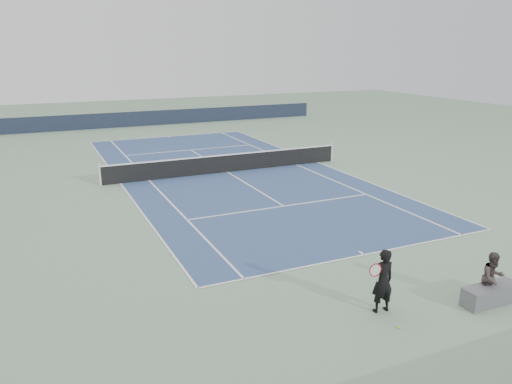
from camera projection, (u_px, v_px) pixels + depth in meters
name	position (u px, v px, depth m)	size (l,w,h in m)	color
ground	(227.00, 172.00, 26.04)	(80.00, 80.00, 0.00)	gray
court_surface	(227.00, 172.00, 26.04)	(10.97, 23.77, 0.01)	#324B77
tennis_net	(227.00, 163.00, 25.90)	(12.90, 0.10, 1.07)	silver
windscreen_far	(149.00, 118.00, 41.52)	(30.00, 0.25, 1.20)	black
tennis_player	(382.00, 281.00, 12.11)	(0.77, 0.47, 1.64)	black
tennis_ball	(399.00, 327.00, 11.56)	(0.07, 0.07, 0.07)	#BDE42E
spectator_bench	(491.00, 286.00, 12.56)	(1.61, 0.72, 1.39)	#5B5B60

